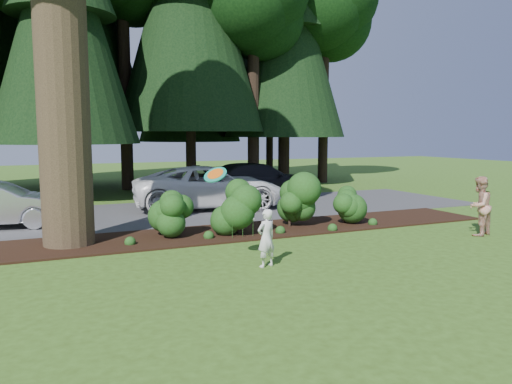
{
  "coord_description": "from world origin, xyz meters",
  "views": [
    {
      "loc": [
        -5.36,
        -9.73,
        2.79
      ],
      "look_at": [
        -0.1,
        1.99,
        1.3
      ],
      "focal_mm": 35.0,
      "sensor_mm": 36.0,
      "label": 1
    }
  ],
  "objects_px": {
    "adult": "(479,206)",
    "car_white_suv": "(210,187)",
    "frisbee": "(215,174)",
    "car_dark_suv": "(257,181)",
    "child": "(266,238)"
  },
  "relations": [
    {
      "from": "car_white_suv",
      "to": "child",
      "type": "distance_m",
      "value": 8.45
    },
    {
      "from": "child",
      "to": "frisbee",
      "type": "xyz_separation_m",
      "value": [
        -1.07,
        0.12,
        1.37
      ]
    },
    {
      "from": "frisbee",
      "to": "car_dark_suv",
      "type": "bearing_deg",
      "value": 61.44
    },
    {
      "from": "car_white_suv",
      "to": "car_dark_suv",
      "type": "distance_m",
      "value": 3.4
    },
    {
      "from": "car_white_suv",
      "to": "child",
      "type": "bearing_deg",
      "value": 177.93
    },
    {
      "from": "car_white_suv",
      "to": "frisbee",
      "type": "height_order",
      "value": "frisbee"
    },
    {
      "from": "car_white_suv",
      "to": "adult",
      "type": "xyz_separation_m",
      "value": [
        5.16,
        -7.73,
        0.0
      ]
    },
    {
      "from": "car_white_suv",
      "to": "frisbee",
      "type": "bearing_deg",
      "value": 170.73
    },
    {
      "from": "child",
      "to": "frisbee",
      "type": "height_order",
      "value": "frisbee"
    },
    {
      "from": "car_white_suv",
      "to": "adult",
      "type": "relative_size",
      "value": 3.47
    },
    {
      "from": "frisbee",
      "to": "child",
      "type": "bearing_deg",
      "value": -6.62
    },
    {
      "from": "adult",
      "to": "car_white_suv",
      "type": "bearing_deg",
      "value": -72.26
    },
    {
      "from": "car_white_suv",
      "to": "child",
      "type": "xyz_separation_m",
      "value": [
        -1.61,
        -8.29,
        -0.2
      ]
    },
    {
      "from": "car_dark_suv",
      "to": "adult",
      "type": "relative_size",
      "value": 3.23
    },
    {
      "from": "car_white_suv",
      "to": "adult",
      "type": "height_order",
      "value": "adult"
    }
  ]
}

